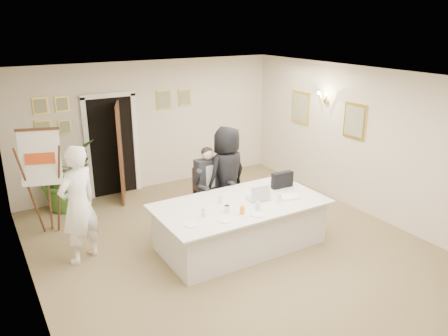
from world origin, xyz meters
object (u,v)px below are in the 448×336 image
conference_table (240,224)px  laptop (257,191)px  standing_man (78,205)px  steel_jug (227,209)px  seated_man (209,184)px  potted_palm (63,176)px  laptop_bag (282,180)px  standing_woman (227,174)px  paper_stack (289,197)px  flip_chart (46,187)px  oj_glass (242,210)px

conference_table → laptop: size_ratio=7.83×
standing_man → steel_jug: size_ratio=17.05×
conference_table → seated_man: (0.05, 1.16, 0.32)m
potted_palm → steel_jug: potted_palm is taller
potted_palm → laptop: bearing=-51.3°
steel_jug → laptop_bag: bearing=16.0°
standing_woman → steel_jug: bearing=45.4°
paper_stack → seated_man: bearing=118.6°
potted_palm → conference_table: bearing=-55.0°
standing_man → paper_stack: standing_man is taller
paper_stack → laptop: bearing=154.7°
seated_man → potted_palm: 2.95m
standing_woman → paper_stack: standing_woman is taller
paper_stack → flip_chart: bearing=145.6°
oj_glass → potted_palm: bearing=119.4°
seated_man → laptop: (0.26, -1.17, 0.20)m
flip_chart → oj_glass: 3.48m
laptop_bag → steel_jug: laptop_bag is taller
standing_man → laptop: 2.83m
standing_woman → steel_jug: size_ratio=16.33×
flip_chart → standing_man: 1.27m
seated_man → laptop_bag: 1.37m
seated_man → laptop: seated_man is taller
conference_table → standing_woman: (0.36, 1.01, 0.51)m
seated_man → steel_jug: 1.43m
flip_chart → steel_jug: (2.26, -2.31, -0.04)m
conference_table → laptop_bag: 1.16m
potted_palm → laptop: size_ratio=3.80×
oj_glass → standing_woman: bearing=67.5°
seated_man → paper_stack: size_ratio=4.63×
laptop → paper_stack: laptop is taller
potted_palm → steel_jug: (1.79, -3.30, 0.15)m
potted_palm → paper_stack: bearing=-48.2°
seated_man → flip_chart: size_ratio=0.76×
standing_woman → laptop_bag: (0.65, -0.81, 0.02)m
seated_man → flip_chart: 2.86m
seated_man → flip_chart: flip_chart is taller
seated_man → oj_glass: size_ratio=11.02×
seated_man → paper_stack: bearing=-54.8°
standing_man → laptop: size_ratio=5.27×
conference_table → potted_palm: potted_palm is taller
conference_table → oj_glass: (-0.21, -0.37, 0.45)m
conference_table → standing_man: size_ratio=1.49×
laptop_bag → paper_stack: (-0.19, -0.45, -0.13)m
flip_chart → steel_jug: 3.23m
flip_chart → potted_palm: flip_chart is taller
conference_table → laptop: 0.61m
laptop → steel_jug: bearing=-158.2°
standing_man → oj_glass: standing_man is taller
conference_table → steel_jug: 0.61m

